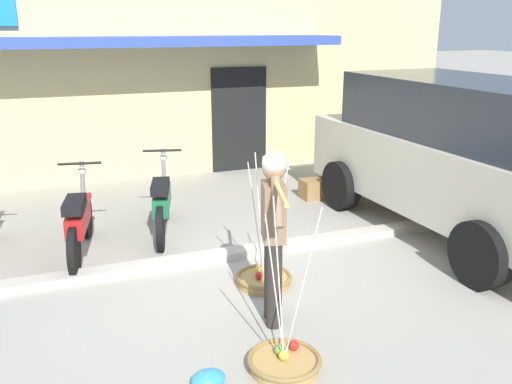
# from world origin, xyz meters

# --- Properties ---
(ground_plane) EXTENTS (90.00, 90.00, 0.00)m
(ground_plane) POSITION_xyz_m (0.00, 0.00, 0.00)
(ground_plane) COLOR #9E998C
(sidewalk_curb) EXTENTS (20.00, 0.24, 0.10)m
(sidewalk_curb) POSITION_xyz_m (0.00, 0.70, 0.05)
(sidewalk_curb) COLOR #BAB4A5
(sidewalk_curb) RESTS_ON ground
(fruit_vendor) EXTENTS (0.47, 1.54, 1.70)m
(fruit_vendor) POSITION_xyz_m (0.00, -0.89, 0.98)
(fruit_vendor) COLOR #2D2823
(fruit_vendor) RESTS_ON ground
(fruit_basket_left_side) EXTENTS (0.63, 0.63, 1.45)m
(fruit_basket_left_side) POSITION_xyz_m (0.21, -0.13, 0.07)
(fruit_basket_left_side) COLOR #B2894C
(fruit_basket_left_side) RESTS_ON ground
(fruit_basket_right_side) EXTENTS (0.63, 0.63, 1.45)m
(fruit_basket_right_side) POSITION_xyz_m (-0.21, -1.66, 0.07)
(fruit_basket_right_side) COLOR #B2894C
(fruit_basket_right_side) RESTS_ON ground
(motorcycle_second_in_row) EXTENTS (0.57, 1.80, 1.09)m
(motorcycle_second_in_row) POSITION_xyz_m (-1.61, 1.44, 0.45)
(motorcycle_second_in_row) COLOR black
(motorcycle_second_in_row) RESTS_ON ground
(motorcycle_third_in_row) EXTENTS (0.65, 1.78, 1.09)m
(motorcycle_third_in_row) POSITION_xyz_m (-0.50, 1.82, 0.45)
(motorcycle_third_in_row) COLOR black
(motorcycle_third_in_row) RESTS_ON ground
(parked_truck) EXTENTS (2.27, 4.86, 2.10)m
(parked_truck) POSITION_xyz_m (3.31, 0.44, 1.13)
(parked_truck) COLOR beige
(parked_truck) RESTS_ON ground
(storefront_building) EXTENTS (13.00, 6.00, 4.20)m
(storefront_building) POSITION_xyz_m (-0.31, 7.27, 2.10)
(storefront_building) COLOR #DBC684
(storefront_building) RESTS_ON ground
(plastic_litter_bag) EXTENTS (0.28, 0.22, 0.14)m
(plastic_litter_bag) POSITION_xyz_m (-0.87, -1.66, 0.07)
(plastic_litter_bag) COLOR #3393D1
(plastic_litter_bag) RESTS_ON ground
(wooden_crate) EXTENTS (0.44, 0.36, 0.32)m
(wooden_crate) POSITION_xyz_m (2.18, 2.53, 0.16)
(wooden_crate) COLOR olive
(wooden_crate) RESTS_ON ground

